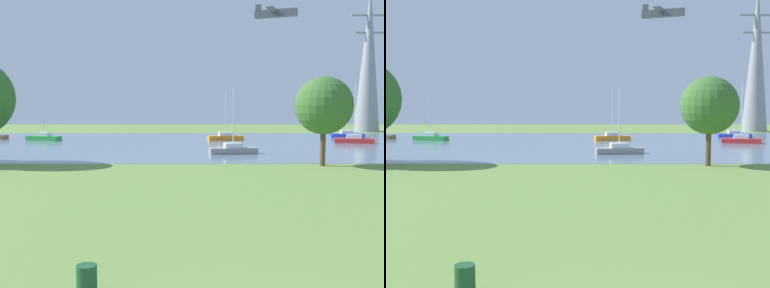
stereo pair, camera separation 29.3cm
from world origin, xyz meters
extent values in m
plane|color=olive|center=(0.00, 22.00, 0.00)|extent=(160.00, 160.00, 0.00)
cylinder|color=#1E512D|center=(-4.42, 2.90, 0.40)|extent=(0.56, 0.56, 0.80)
cube|color=slate|center=(0.00, 50.00, 0.01)|extent=(140.00, 40.00, 0.02)
cube|color=gray|center=(2.60, 37.80, 0.32)|extent=(4.95, 2.09, 0.60)
cube|color=white|center=(2.60, 37.80, 0.87)|extent=(1.92, 1.32, 0.50)
cylinder|color=silver|center=(2.60, 37.80, 3.63)|extent=(0.10, 0.10, 6.02)
cube|color=green|center=(-21.87, 54.69, 0.32)|extent=(5.03, 2.87, 0.60)
cube|color=white|center=(-21.87, 54.69, 0.87)|extent=(2.05, 1.59, 0.50)
cylinder|color=silver|center=(-21.87, 54.69, 4.31)|extent=(0.10, 0.10, 7.38)
cube|color=orange|center=(3.03, 55.13, 0.32)|extent=(4.97, 2.21, 0.60)
cube|color=white|center=(3.03, 55.13, 0.87)|extent=(1.95, 1.36, 0.50)
cylinder|color=silver|center=(3.03, 55.13, 3.73)|extent=(0.10, 0.10, 6.23)
cube|color=red|center=(19.12, 50.34, 0.32)|extent=(5.02, 2.70, 0.60)
cube|color=white|center=(19.12, 50.34, 0.87)|extent=(2.02, 1.53, 0.50)
cylinder|color=silver|center=(19.12, 50.34, 4.12)|extent=(0.10, 0.10, 7.01)
cube|color=blue|center=(21.26, 59.57, 0.32)|extent=(4.90, 1.85, 0.60)
cube|color=white|center=(21.26, 59.57, 0.87)|extent=(1.88, 1.23, 0.50)
cylinder|color=silver|center=(21.26, 59.57, 3.34)|extent=(0.10, 0.10, 5.44)
cylinder|color=brown|center=(9.16, 28.93, 1.64)|extent=(0.44, 0.44, 3.29)
sphere|color=#3B6A2E|center=(9.16, 28.93, 4.95)|extent=(4.74, 4.74, 4.74)
cone|color=gray|center=(29.64, 74.62, 12.76)|extent=(4.40, 4.40, 25.52)
cube|color=gray|center=(29.64, 74.62, 20.41)|extent=(6.40, 0.30, 0.30)
cube|color=gray|center=(29.64, 74.62, 17.41)|extent=(5.20, 0.30, 0.30)
cube|color=#4C5156|center=(11.13, 63.13, 18.61)|extent=(6.34, 3.45, 1.10)
cube|color=#4C5156|center=(11.13, 63.13, 18.81)|extent=(4.20, 8.19, 0.16)
cube|color=#4C5156|center=(8.61, 64.16, 19.41)|extent=(0.88, 0.45, 1.50)
camera|label=1|loc=(-1.57, -9.46, 5.18)|focal=44.04mm
camera|label=2|loc=(-1.27, -9.46, 5.18)|focal=44.04mm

